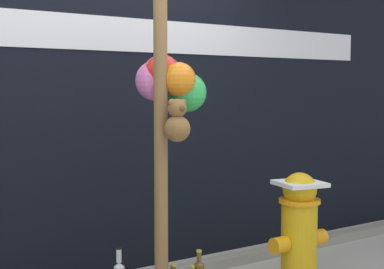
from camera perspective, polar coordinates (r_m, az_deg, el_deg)
building_wall at (r=4.47m, az=-9.36°, el=11.10°), size 10.00×0.21×3.89m
memorial_post at (r=3.59m, az=-2.56°, el=6.77°), size 0.59×0.48×2.72m
fire_hydrant at (r=4.20m, az=10.69°, el=-9.19°), size 0.49×0.37×0.84m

